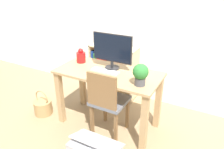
% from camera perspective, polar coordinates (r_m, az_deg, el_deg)
% --- Properties ---
extents(ground_plane, '(10.00, 10.00, 0.00)m').
position_cam_1_polar(ground_plane, '(3.03, -0.92, -12.53)').
color(ground_plane, '#997F5B').
extents(wall_back, '(8.00, 0.05, 2.60)m').
position_cam_1_polar(wall_back, '(3.25, 6.84, 15.22)').
color(wall_back, white).
rests_on(wall_back, ground_plane).
extents(desk, '(1.27, 0.61, 0.76)m').
position_cam_1_polar(desk, '(2.70, -1.00, -2.39)').
color(desk, tan).
rests_on(desk, ground_plane).
extents(monitor, '(0.52, 0.18, 0.44)m').
position_cam_1_polar(monitor, '(2.64, 0.04, 6.58)').
color(monitor, '#232326').
rests_on(monitor, desk).
extents(keyboard, '(0.35, 0.11, 0.02)m').
position_cam_1_polar(keyboard, '(2.64, -1.82, 0.91)').
color(keyboard, '#B2B2B7').
rests_on(keyboard, desk).
extents(vase, '(0.12, 0.12, 0.19)m').
position_cam_1_polar(vase, '(2.93, -8.10, 4.66)').
color(vase, red).
rests_on(vase, desk).
extents(potted_plant, '(0.17, 0.17, 0.24)m').
position_cam_1_polar(potted_plant, '(2.29, 7.46, 0.23)').
color(potted_plant, '#4C4C51').
rests_on(potted_plant, desk).
extents(chair, '(0.40, 0.40, 0.88)m').
position_cam_1_polar(chair, '(2.57, -1.20, -6.82)').
color(chair, slate).
rests_on(chair, ground_plane).
extents(bookshelf, '(0.74, 0.28, 0.83)m').
position_cam_1_polar(bookshelf, '(3.56, -1.39, 0.34)').
color(bookshelf, '#D8BC8C').
rests_on(bookshelf, ground_plane).
extents(basket, '(0.25, 0.25, 0.37)m').
position_cam_1_polar(basket, '(3.30, -17.57, -8.03)').
color(basket, tan).
rests_on(basket, ground_plane).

